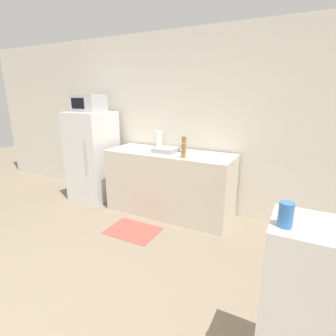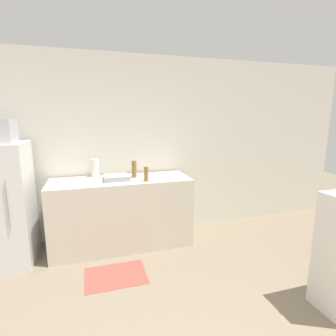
% 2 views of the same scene
% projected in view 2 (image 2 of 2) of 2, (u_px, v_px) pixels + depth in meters
% --- Properties ---
extents(wall_back, '(8.00, 0.06, 2.60)m').
position_uv_depth(wall_back, '(105.00, 148.00, 3.73)').
color(wall_back, silver).
rests_on(wall_back, ground_plane).
extents(refrigerator, '(0.66, 0.67, 1.45)m').
position_uv_depth(refrigerator, '(0.00, 205.00, 3.07)').
color(refrigerator, silver).
rests_on(refrigerator, ground_plane).
extents(counter, '(1.83, 0.67, 0.93)m').
position_uv_depth(counter, '(122.00, 212.00, 3.55)').
color(counter, beige).
rests_on(counter, ground_plane).
extents(sink_basin, '(0.33, 0.31, 0.06)m').
position_uv_depth(sink_basin, '(116.00, 177.00, 3.44)').
color(sink_basin, '#9EA3A8').
rests_on(sink_basin, counter).
extents(bottle_tall, '(0.07, 0.07, 0.23)m').
position_uv_depth(bottle_tall, '(134.00, 169.00, 3.56)').
color(bottle_tall, olive).
rests_on(bottle_tall, counter).
extents(bottle_short, '(0.06, 0.06, 0.19)m').
position_uv_depth(bottle_short, '(146.00, 174.00, 3.35)').
color(bottle_short, olive).
rests_on(bottle_short, counter).
extents(paper_towel_roll, '(0.10, 0.10, 0.25)m').
position_uv_depth(paper_towel_roll, '(95.00, 168.00, 3.59)').
color(paper_towel_roll, white).
rests_on(paper_towel_roll, counter).
extents(kitchen_rug, '(0.67, 0.49, 0.01)m').
position_uv_depth(kitchen_rug, '(116.00, 275.00, 2.92)').
color(kitchen_rug, '#99473D').
rests_on(kitchen_rug, ground_plane).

